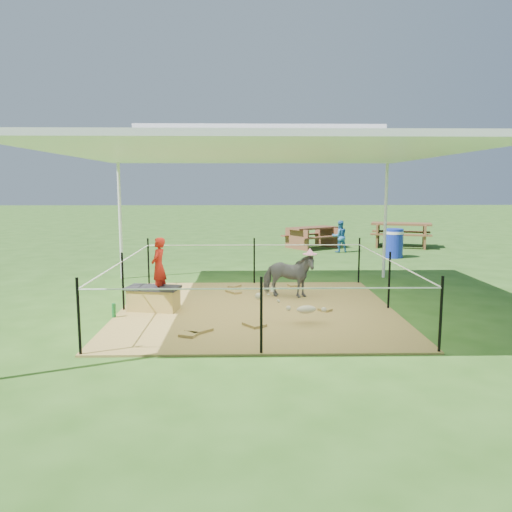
{
  "coord_description": "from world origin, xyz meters",
  "views": [
    {
      "loc": [
        -0.2,
        -8.26,
        2.11
      ],
      "look_at": [
        0.0,
        0.6,
        0.85
      ],
      "focal_mm": 35.0,
      "sensor_mm": 36.0,
      "label": 1
    }
  ],
  "objects_px": {
    "picnic_table_near": "(312,238)",
    "green_bottle": "(114,310)",
    "straw_bale": "(154,300)",
    "trash_barrel": "(393,243)",
    "distant_person": "(340,236)",
    "foal": "(306,308)",
    "picnic_table_far": "(401,235)",
    "pony": "(288,276)",
    "woman": "(159,261)"
  },
  "relations": [
    {
      "from": "foal",
      "to": "pony",
      "type": "bearing_deg",
      "value": 80.12
    },
    {
      "from": "green_bottle",
      "to": "picnic_table_near",
      "type": "height_order",
      "value": "picnic_table_near"
    },
    {
      "from": "straw_bale",
      "to": "pony",
      "type": "relative_size",
      "value": 0.82
    },
    {
      "from": "picnic_table_near",
      "to": "picnic_table_far",
      "type": "relative_size",
      "value": 0.86
    },
    {
      "from": "green_bottle",
      "to": "trash_barrel",
      "type": "distance_m",
      "value": 9.26
    },
    {
      "from": "straw_bale",
      "to": "foal",
      "type": "bearing_deg",
      "value": -19.36
    },
    {
      "from": "foal",
      "to": "distant_person",
      "type": "xyz_separation_m",
      "value": [
        2.08,
        8.27,
        0.23
      ]
    },
    {
      "from": "trash_barrel",
      "to": "picnic_table_near",
      "type": "bearing_deg",
      "value": 131.9
    },
    {
      "from": "trash_barrel",
      "to": "picnic_table_near",
      "type": "distance_m",
      "value": 3.11
    },
    {
      "from": "pony",
      "to": "distant_person",
      "type": "relative_size",
      "value": 0.98
    },
    {
      "from": "foal",
      "to": "trash_barrel",
      "type": "height_order",
      "value": "trash_barrel"
    },
    {
      "from": "straw_bale",
      "to": "green_bottle",
      "type": "bearing_deg",
      "value": -140.71
    },
    {
      "from": "picnic_table_near",
      "to": "picnic_table_far",
      "type": "bearing_deg",
      "value": -27.89
    },
    {
      "from": "straw_bale",
      "to": "foal",
      "type": "distance_m",
      "value": 2.61
    },
    {
      "from": "green_bottle",
      "to": "foal",
      "type": "distance_m",
      "value": 3.04
    },
    {
      "from": "trash_barrel",
      "to": "distant_person",
      "type": "xyz_separation_m",
      "value": [
        -1.36,
        1.21,
        0.08
      ]
    },
    {
      "from": "pony",
      "to": "foal",
      "type": "bearing_deg",
      "value": -163.5
    },
    {
      "from": "woman",
      "to": "green_bottle",
      "type": "height_order",
      "value": "woman"
    },
    {
      "from": "green_bottle",
      "to": "foal",
      "type": "height_order",
      "value": "foal"
    },
    {
      "from": "green_bottle",
      "to": "trash_barrel",
      "type": "height_order",
      "value": "trash_barrel"
    },
    {
      "from": "green_bottle",
      "to": "foal",
      "type": "bearing_deg",
      "value": -7.85
    },
    {
      "from": "green_bottle",
      "to": "pony",
      "type": "height_order",
      "value": "pony"
    },
    {
      "from": "straw_bale",
      "to": "woman",
      "type": "xyz_separation_m",
      "value": [
        0.1,
        -0.0,
        0.66
      ]
    },
    {
      "from": "straw_bale",
      "to": "pony",
      "type": "xyz_separation_m",
      "value": [
        2.34,
        0.9,
        0.24
      ]
    },
    {
      "from": "pony",
      "to": "picnic_table_near",
      "type": "xyz_separation_m",
      "value": [
        1.47,
        7.61,
        -0.09
      ]
    },
    {
      "from": "trash_barrel",
      "to": "distant_person",
      "type": "height_order",
      "value": "distant_person"
    },
    {
      "from": "picnic_table_near",
      "to": "green_bottle",
      "type": "bearing_deg",
      "value": -148.72
    },
    {
      "from": "straw_bale",
      "to": "distant_person",
      "type": "distance_m",
      "value": 8.69
    },
    {
      "from": "distant_person",
      "to": "woman",
      "type": "bearing_deg",
      "value": 49.15
    },
    {
      "from": "green_bottle",
      "to": "picnic_table_near",
      "type": "xyz_separation_m",
      "value": [
        4.37,
        8.96,
        0.21
      ]
    },
    {
      "from": "pony",
      "to": "foal",
      "type": "relative_size",
      "value": 1.13
    },
    {
      "from": "woman",
      "to": "green_bottle",
      "type": "relative_size",
      "value": 4.32
    },
    {
      "from": "straw_bale",
      "to": "distant_person",
      "type": "height_order",
      "value": "distant_person"
    },
    {
      "from": "straw_bale",
      "to": "foal",
      "type": "xyz_separation_m",
      "value": [
        2.46,
        -0.87,
        0.06
      ]
    },
    {
      "from": "distant_person",
      "to": "picnic_table_far",
      "type": "bearing_deg",
      "value": -160.08
    },
    {
      "from": "green_bottle",
      "to": "pony",
      "type": "bearing_deg",
      "value": 25.0
    },
    {
      "from": "pony",
      "to": "picnic_table_far",
      "type": "height_order",
      "value": "pony"
    },
    {
      "from": "pony",
      "to": "picnic_table_near",
      "type": "height_order",
      "value": "pony"
    },
    {
      "from": "green_bottle",
      "to": "picnic_table_far",
      "type": "height_order",
      "value": "picnic_table_far"
    },
    {
      "from": "green_bottle",
      "to": "picnic_table_far",
      "type": "distance_m",
      "value": 11.87
    },
    {
      "from": "picnic_table_near",
      "to": "distant_person",
      "type": "relative_size",
      "value": 1.7
    },
    {
      "from": "straw_bale",
      "to": "green_bottle",
      "type": "height_order",
      "value": "straw_bale"
    },
    {
      "from": "trash_barrel",
      "to": "picnic_table_far",
      "type": "distance_m",
      "value": 2.77
    },
    {
      "from": "woman",
      "to": "foal",
      "type": "distance_m",
      "value": 2.59
    },
    {
      "from": "straw_bale",
      "to": "picnic_table_near",
      "type": "distance_m",
      "value": 9.33
    },
    {
      "from": "pony",
      "to": "picnic_table_near",
      "type": "bearing_deg",
      "value": 1.61
    },
    {
      "from": "straw_bale",
      "to": "picnic_table_near",
      "type": "relative_size",
      "value": 0.47
    },
    {
      "from": "foal",
      "to": "picnic_table_near",
      "type": "xyz_separation_m",
      "value": [
        1.35,
        9.37,
        0.08
      ]
    },
    {
      "from": "picnic_table_near",
      "to": "foal",
      "type": "bearing_deg",
      "value": -130.95
    },
    {
      "from": "trash_barrel",
      "to": "picnic_table_far",
      "type": "xyz_separation_m",
      "value": [
        1.02,
        2.58,
        -0.01
      ]
    }
  ]
}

